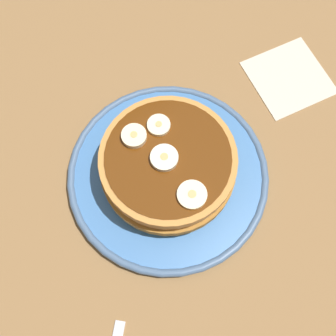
# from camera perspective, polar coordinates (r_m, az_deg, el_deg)

# --- Properties ---
(ground_plane) EXTENTS (1.40, 1.40, 0.03)m
(ground_plane) POSITION_cam_1_polar(r_m,az_deg,el_deg) (0.61, -0.00, -1.72)
(ground_plane) COLOR olive
(plate) EXTENTS (0.27, 0.27, 0.02)m
(plate) POSITION_cam_1_polar(r_m,az_deg,el_deg) (0.58, -0.00, -0.95)
(plate) COLOR #3F72B2
(plate) RESTS_ON ground_plane
(pancake_stack) EXTENTS (0.18, 0.18, 0.06)m
(pancake_stack) POSITION_cam_1_polar(r_m,az_deg,el_deg) (0.55, -0.15, 0.37)
(pancake_stack) COLOR #AF8531
(pancake_stack) RESTS_ON plate
(banana_slice_0) EXTENTS (0.03, 0.03, 0.01)m
(banana_slice_0) POSITION_cam_1_polar(r_m,az_deg,el_deg) (0.52, -0.70, 1.66)
(banana_slice_0) COLOR #EEE7C6
(banana_slice_0) RESTS_ON pancake_stack
(banana_slice_1) EXTENTS (0.03, 0.03, 0.01)m
(banana_slice_1) POSITION_cam_1_polar(r_m,az_deg,el_deg) (0.53, -4.54, 4.25)
(banana_slice_1) COLOR beige
(banana_slice_1) RESTS_ON pancake_stack
(banana_slice_2) EXTENTS (0.03, 0.03, 0.01)m
(banana_slice_2) POSITION_cam_1_polar(r_m,az_deg,el_deg) (0.54, -1.24, 5.70)
(banana_slice_2) COLOR #F3E8BB
(banana_slice_2) RESTS_ON pancake_stack
(banana_slice_3) EXTENTS (0.04, 0.04, 0.01)m
(banana_slice_3) POSITION_cam_1_polar(r_m,az_deg,el_deg) (0.50, 2.97, -3.72)
(banana_slice_3) COLOR #F7E7B6
(banana_slice_3) RESTS_ON pancake_stack
(napkin) EXTENTS (0.12, 0.12, 0.00)m
(napkin) POSITION_cam_1_polar(r_m,az_deg,el_deg) (0.68, 15.80, 11.54)
(napkin) COLOR beige
(napkin) RESTS_ON ground_plane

